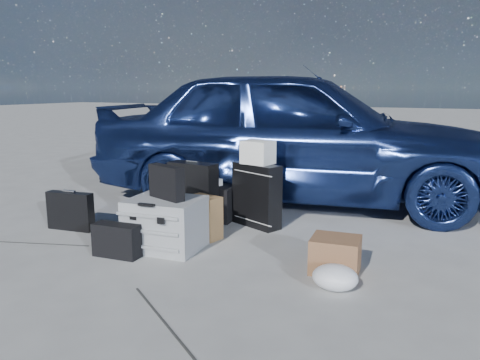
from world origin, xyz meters
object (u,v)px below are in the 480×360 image
Objects in this scene: cardboard_box at (335,255)px; suitcase_left at (193,195)px; duffel_bag at (200,201)px; briefcase at (70,211)px; pelican_case at (166,224)px; car at (297,135)px; suitcase_right at (257,195)px.

suitcase_left is at bearing 160.74° from cardboard_box.
briefcase is at bearing -141.91° from duffel_bag.
pelican_case is 1.41m from cardboard_box.
briefcase is (-1.52, -2.03, -0.60)m from car.
suitcase_left is at bearing 94.89° from pelican_case.
car is 1.25m from suitcase_right.
cardboard_box is (1.61, -0.81, -0.05)m from duffel_bag.
car reaches higher than pelican_case.
car is at bearing 46.03° from briefcase.
suitcase_right is (1.53, 0.88, 0.12)m from briefcase.
briefcase reaches higher than duffel_bag.
car is at bearing 112.95° from suitcase_right.
pelican_case reaches higher than duffel_bag.
pelican_case reaches higher than cardboard_box.
pelican_case reaches higher than briefcase.
cardboard_box is at bearing -5.72° from briefcase.
car is at bearing 73.92° from suitcase_left.
suitcase_left is (-0.54, -1.44, -0.47)m from car.
suitcase_left is (-0.12, 0.64, 0.10)m from pelican_case.
pelican_case is at bearing -74.75° from suitcase_left.
cardboard_box is (1.40, 0.11, -0.08)m from pelican_case.
suitcase_left is (0.99, 0.60, 0.13)m from briefcase.
car is 9.96× the size of briefcase.
briefcase is (-1.11, 0.04, -0.03)m from pelican_case.
briefcase is at bearing -144.41° from suitcase_left.
suitcase_right is at bearing 59.57° from pelican_case.
briefcase is 1.35× the size of cardboard_box.
suitcase_right is (0.54, 0.28, -0.01)m from suitcase_left.
duffel_bag is at bearing -156.88° from suitcase_right.
duffel_bag is at bearing 141.63° from car.
suitcase_right reaches higher than pelican_case.
suitcase_left is 0.88× the size of duffel_bag.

